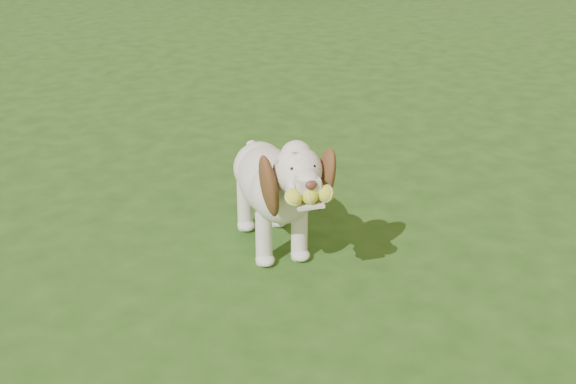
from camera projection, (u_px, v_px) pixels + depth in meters
ground at (231, 306)px, 3.24m from camera, size 80.00×80.00×0.00m
dog at (275, 182)px, 3.58m from camera, size 0.56×1.09×0.72m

